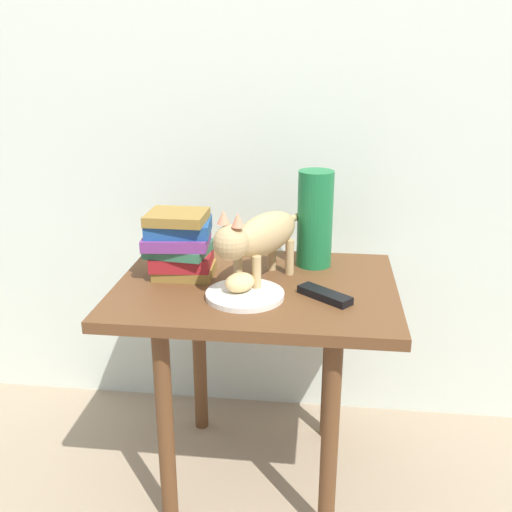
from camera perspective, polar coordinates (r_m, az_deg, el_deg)
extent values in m
plane|color=gray|center=(1.91, 0.00, -20.13)|extent=(6.00, 6.00, 0.00)
cube|color=silver|center=(1.87, 1.50, 15.86)|extent=(4.00, 0.04, 2.20)
cube|color=brown|center=(1.60, 0.00, -3.22)|extent=(0.75, 0.56, 0.03)
cylinder|color=brown|center=(1.60, -8.76, -16.03)|extent=(0.04, 0.04, 0.59)
cylinder|color=brown|center=(1.56, 7.14, -17.16)|extent=(0.04, 0.04, 0.59)
cylinder|color=brown|center=(1.95, -5.51, -8.92)|extent=(0.04, 0.04, 0.59)
cylinder|color=brown|center=(1.91, 7.15, -9.60)|extent=(0.04, 0.04, 0.59)
cylinder|color=silver|center=(1.50, -1.08, -3.77)|extent=(0.20, 0.20, 0.01)
ellipsoid|color=#E0BC7A|center=(1.50, -1.59, -2.57)|extent=(0.10, 0.10, 0.05)
cylinder|color=tan|center=(1.52, 0.06, -1.79)|extent=(0.02, 0.02, 0.10)
cylinder|color=tan|center=(1.55, -1.76, -1.32)|extent=(0.02, 0.02, 0.10)
cylinder|color=tan|center=(1.64, 3.27, -0.13)|extent=(0.02, 0.02, 0.10)
cylinder|color=tan|center=(1.67, 1.53, 0.27)|extent=(0.02, 0.02, 0.10)
ellipsoid|color=tan|center=(1.57, 0.95, 2.18)|extent=(0.20, 0.27, 0.11)
sphere|color=tan|center=(1.45, -2.44, 1.28)|extent=(0.09, 0.09, 0.09)
cone|color=#DD8460|center=(1.42, -1.77, 3.51)|extent=(0.03, 0.03, 0.03)
cone|color=#DD8460|center=(1.45, -3.17, 3.79)|extent=(0.03, 0.03, 0.03)
cylinder|color=tan|center=(1.73, 4.72, 4.12)|extent=(0.09, 0.15, 0.02)
cube|color=olive|center=(1.66, -6.91, -1.40)|extent=(0.16, 0.14, 0.03)
cube|color=maroon|center=(1.65, -7.17, -0.33)|extent=(0.17, 0.15, 0.04)
cube|color=#336B4C|center=(1.64, -7.45, 0.71)|extent=(0.18, 0.16, 0.03)
cube|color=#72337A|center=(1.62, -7.68, 1.52)|extent=(0.19, 0.15, 0.03)
cube|color=#1E4C8C|center=(1.62, -7.48, 2.80)|extent=(0.18, 0.16, 0.04)
cube|color=olive|center=(1.60, -7.66, 3.76)|extent=(0.16, 0.14, 0.03)
cylinder|color=#196B38|center=(1.69, 5.72, 3.58)|extent=(0.10, 0.10, 0.28)
cube|color=black|center=(1.51, 6.66, -3.77)|extent=(0.14, 0.13, 0.02)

